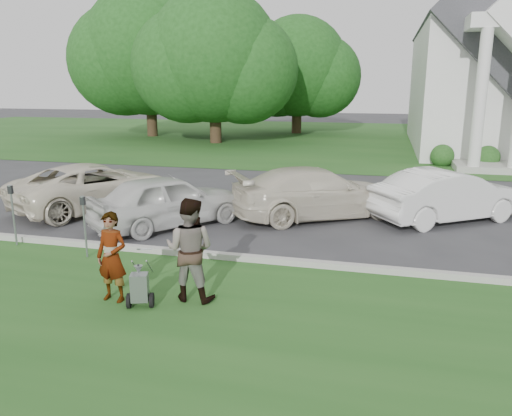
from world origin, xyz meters
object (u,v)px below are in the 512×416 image
at_px(church, 502,45).
at_px(person_left, 112,258).
at_px(striping_cart, 140,288).
at_px(tree_far, 149,57).
at_px(tree_back, 297,71).
at_px(car_c, 316,193).
at_px(car_d, 448,196).
at_px(car_a, 95,186).
at_px(car_b, 168,200).
at_px(tree_left, 214,62).
at_px(parking_meter_near, 84,219).
at_px(parking_meter_far, 13,208).
at_px(person_right, 190,250).

relative_size(church, person_left, 14.97).
bearing_deg(striping_cart, tree_far, 97.04).
height_order(tree_back, car_c, tree_back).
bearing_deg(striping_cart, church, 49.75).
height_order(tree_far, car_d, tree_far).
distance_m(tree_far, car_a, 23.06).
bearing_deg(tree_far, striping_cart, -64.60).
height_order(tree_far, tree_back, tree_far).
relative_size(person_left, car_d, 0.36).
xyz_separation_m(tree_far, car_b, (11.24, -22.25, -4.98)).
distance_m(tree_left, car_a, 18.62).
height_order(tree_far, parking_meter_near, tree_far).
height_order(tree_back, striping_cart, tree_back).
bearing_deg(car_a, parking_meter_far, 120.07).
bearing_deg(car_c, striping_cart, 129.58).
relative_size(person_left, parking_meter_far, 1.09).
bearing_deg(person_left, parking_meter_near, 138.36).
height_order(striping_cart, car_b, car_b).
height_order(parking_meter_near, car_c, car_c).
bearing_deg(person_right, church, -110.33).
bearing_deg(tree_far, car_a, -68.54).
distance_m(tree_left, car_b, 20.43).
distance_m(person_right, car_a, 7.77).
xyz_separation_m(tree_back, striping_cart, (2.87, -32.11, -4.37)).
xyz_separation_m(tree_far, car_c, (14.99, -20.31, -4.97)).
bearing_deg(car_c, tree_back, -22.02).
height_order(church, car_c, church).
height_order(person_left, car_a, person_left).
bearing_deg(car_d, striping_cart, 106.80).
xyz_separation_m(striping_cart, person_left, (-0.58, 0.14, 0.45)).
xyz_separation_m(tree_left, tree_back, (4.00, 8.00, -0.38)).
xyz_separation_m(striping_cart, car_c, (2.11, 6.80, 0.37)).
bearing_deg(tree_left, person_right, -72.14).
xyz_separation_m(parking_meter_far, car_d, (10.22, 4.93, -0.20)).
xyz_separation_m(person_left, car_c, (2.69, 6.66, -0.08)).
bearing_deg(person_left, car_a, 129.40).
distance_m(tree_far, person_left, 30.04).
xyz_separation_m(tree_far, tree_back, (10.00, 5.00, -0.97)).
height_order(church, car_b, church).
height_order(car_b, car_d, car_d).
distance_m(church, tree_far, 23.09).
bearing_deg(car_a, tree_back, -66.29).
distance_m(person_right, car_b, 4.93).
relative_size(tree_left, car_d, 2.40).
distance_m(church, striping_cart, 27.76).
bearing_deg(tree_far, person_right, -62.90).
bearing_deg(tree_left, tree_back, 63.43).
bearing_deg(car_a, parking_meter_near, 146.68).
relative_size(car_b, car_c, 0.84).
relative_size(church, parking_meter_near, 17.17).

